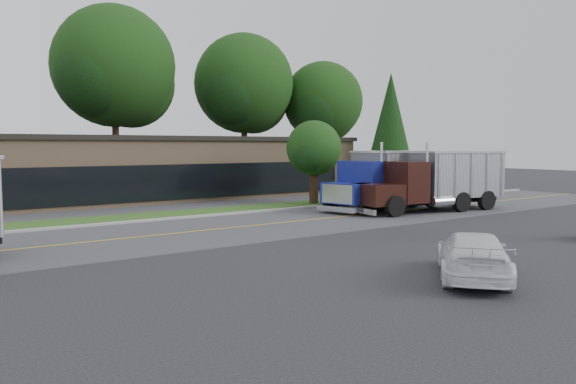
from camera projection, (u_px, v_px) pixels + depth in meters
name	position (u px, v px, depth m)	size (l,w,h in m)	color
ground	(365.00, 263.00, 17.58)	(140.00, 140.00, 0.00)	#36363C
road	(222.00, 229.00, 24.82)	(60.00, 8.00, 0.02)	#5B5B60
center_line	(222.00, 229.00, 24.82)	(60.00, 0.12, 0.01)	gold
curb	(181.00, 219.00, 28.20)	(60.00, 0.30, 0.12)	#9E9E99
grass_verge	(166.00, 215.00, 29.64)	(60.00, 3.40, 0.03)	#274E1B
far_parking	(132.00, 207.00, 33.67)	(60.00, 7.00, 0.02)	#5B5B60
strip_mall	(127.00, 169.00, 39.50)	(32.00, 12.00, 4.00)	#A08262
tree_far_c	(116.00, 73.00, 46.67)	(10.69, 10.06, 15.24)	#382619
tree_far_d	(245.00, 89.00, 52.97)	(9.91, 9.33, 14.14)	#382619
tree_far_e	(323.00, 105.00, 56.15)	(8.42, 7.92, 12.01)	#382619
evergreen_right	(390.00, 127.00, 43.39)	(4.08, 4.08, 9.28)	#382619
tree_verge	(314.00, 151.00, 35.31)	(3.68, 3.47, 5.25)	#382619
dump_truck_blue	(379.00, 178.00, 32.59)	(7.50, 3.95, 3.36)	black
dump_truck_maroon	(438.00, 179.00, 31.57)	(9.55, 3.78, 3.36)	black
rally_car	(473.00, 255.00, 15.56)	(1.83, 4.50, 1.31)	white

